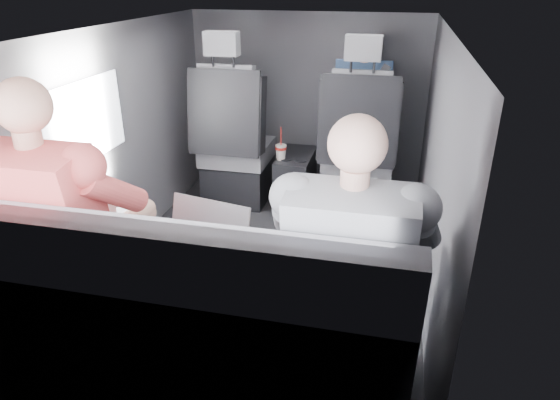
% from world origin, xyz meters
% --- Properties ---
extents(floor, '(2.60, 2.60, 0.00)m').
position_xyz_m(floor, '(0.00, 0.00, 0.00)').
color(floor, black).
rests_on(floor, ground).
extents(ceiling, '(2.60, 2.60, 0.00)m').
position_xyz_m(ceiling, '(0.00, 0.00, 1.35)').
color(ceiling, '#B2B2AD').
rests_on(ceiling, panel_back).
extents(panel_left, '(0.02, 2.60, 1.35)m').
position_xyz_m(panel_left, '(-0.90, 0.00, 0.68)').
color(panel_left, '#56565B').
rests_on(panel_left, floor).
extents(panel_right, '(0.02, 2.60, 1.35)m').
position_xyz_m(panel_right, '(0.90, 0.00, 0.68)').
color(panel_right, '#56565B').
rests_on(panel_right, floor).
extents(panel_front, '(1.80, 0.02, 1.35)m').
position_xyz_m(panel_front, '(0.00, 1.30, 0.68)').
color(panel_front, '#56565B').
rests_on(panel_front, floor).
extents(panel_back, '(1.80, 0.02, 1.35)m').
position_xyz_m(panel_back, '(0.00, -1.30, 0.68)').
color(panel_back, '#56565B').
rests_on(panel_back, floor).
extents(side_window, '(0.02, 0.75, 0.42)m').
position_xyz_m(side_window, '(-0.88, -0.30, 0.90)').
color(side_window, white).
rests_on(side_window, panel_left).
extents(seatbelt, '(0.35, 0.11, 0.59)m').
position_xyz_m(seatbelt, '(0.45, 0.67, 0.80)').
color(seatbelt, black).
rests_on(seatbelt, front_seat_right).
extents(front_seat_left, '(0.52, 0.58, 1.26)m').
position_xyz_m(front_seat_left, '(-0.45, 0.84, 0.40)').
color(front_seat_left, black).
rests_on(front_seat_left, floor).
extents(front_seat_right, '(0.52, 0.58, 1.26)m').
position_xyz_m(front_seat_right, '(0.45, 0.84, 0.40)').
color(front_seat_right, black).
rests_on(front_seat_right, floor).
extents(center_console, '(0.24, 0.48, 0.41)m').
position_xyz_m(center_console, '(0.00, 0.88, 0.20)').
color(center_console, black).
rests_on(center_console, floor).
extents(rear_bench, '(1.60, 0.57, 0.92)m').
position_xyz_m(rear_bench, '(0.00, -1.06, 0.31)').
color(rear_bench, slate).
rests_on(rear_bench, floor).
extents(soda_cup, '(0.08, 0.08, 0.24)m').
position_xyz_m(soda_cup, '(-0.08, 0.75, 0.46)').
color(soda_cup, white).
rests_on(soda_cup, center_console).
extents(laptop_white, '(0.41, 0.46, 0.25)m').
position_xyz_m(laptop_white, '(-0.57, -0.80, 0.63)').
color(laptop_white, white).
rests_on(laptop_white, passenger_rear_left).
extents(laptop_silver, '(0.38, 0.36, 0.24)m').
position_xyz_m(laptop_silver, '(0.02, -0.81, 0.63)').
color(laptop_silver, '#A7A7AB').
rests_on(laptop_silver, rear_bench).
extents(laptop_black, '(0.37, 0.35, 0.25)m').
position_xyz_m(laptop_black, '(0.54, -0.82, 0.63)').
color(laptop_black, black).
rests_on(laptop_black, passenger_rear_right).
extents(passenger_rear_left, '(0.55, 0.66, 1.29)m').
position_xyz_m(passenger_rear_left, '(-0.55, -0.97, 0.65)').
color(passenger_rear_left, '#37363B').
rests_on(passenger_rear_left, rear_bench).
extents(passenger_rear_right, '(0.51, 0.63, 1.23)m').
position_xyz_m(passenger_rear_right, '(0.57, -0.97, 0.63)').
color(passenger_rear_right, navy).
rests_on(passenger_rear_right, rear_bench).
extents(passenger_front_right, '(0.39, 0.39, 0.77)m').
position_xyz_m(passenger_front_right, '(0.44, 1.10, 0.75)').
color(passenger_front_right, navy).
rests_on(passenger_front_right, front_seat_right).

